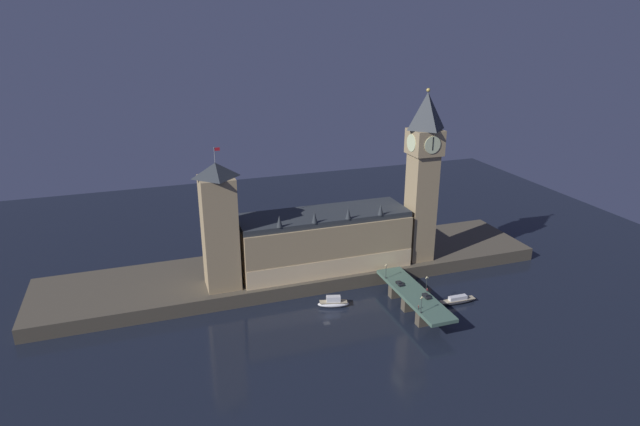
# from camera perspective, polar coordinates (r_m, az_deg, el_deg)

# --- Properties ---
(ground_plane) EXTENTS (400.00, 400.00, 0.00)m
(ground_plane) POSITION_cam_1_polar(r_m,az_deg,el_deg) (209.02, 0.73, -11.08)
(ground_plane) COLOR black
(embankment) EXTENTS (220.00, 42.00, 5.82)m
(embankment) POSITION_cam_1_polar(r_m,az_deg,el_deg) (240.36, -2.41, -5.97)
(embankment) COLOR #4C4438
(embankment) RESTS_ON ground_plane
(parliament_hall) EXTENTS (72.97, 24.06, 29.77)m
(parliament_hall) POSITION_cam_1_polar(r_m,az_deg,el_deg) (231.10, 0.36, -2.89)
(parliament_hall) COLOR tan
(parliament_hall) RESTS_ON embankment
(clock_tower) EXTENTS (13.13, 13.24, 75.75)m
(clock_tower) POSITION_cam_1_polar(r_m,az_deg,el_deg) (234.65, 10.91, 4.26)
(clock_tower) COLOR tan
(clock_tower) RESTS_ON embankment
(victoria_tower) EXTENTS (13.47, 13.47, 57.45)m
(victoria_tower) POSITION_cam_1_polar(r_m,az_deg,el_deg) (212.58, -10.69, -1.41)
(victoria_tower) COLOR tan
(victoria_tower) RESTS_ON embankment
(bridge) EXTENTS (10.98, 46.00, 7.35)m
(bridge) POSITION_cam_1_polar(r_m,az_deg,el_deg) (215.26, 9.98, -8.88)
(bridge) COLOR #476656
(bridge) RESTS_ON ground_plane
(car_northbound_lead) EXTENTS (2.09, 3.90, 1.34)m
(car_northbound_lead) POSITION_cam_1_polar(r_m,az_deg,el_deg) (218.80, 8.50, -7.43)
(car_northbound_lead) COLOR black
(car_northbound_lead) RESTS_ON bridge
(car_southbound_lead) EXTENTS (1.91, 4.08, 1.43)m
(car_southbound_lead) POSITION_cam_1_polar(r_m,az_deg,el_deg) (211.06, 11.28, -8.68)
(car_southbound_lead) COLOR black
(car_southbound_lead) RESTS_ON bridge
(pedestrian_near_rail) EXTENTS (0.38, 0.38, 1.84)m
(pedestrian_near_rail) POSITION_cam_1_polar(r_m,az_deg,el_deg) (202.37, 10.46, -9.84)
(pedestrian_near_rail) COLOR black
(pedestrian_near_rail) RESTS_ON bridge
(pedestrian_mid_walk) EXTENTS (0.38, 0.38, 1.81)m
(pedestrian_mid_walk) POSITION_cam_1_polar(r_m,az_deg,el_deg) (214.84, 11.36, -8.06)
(pedestrian_mid_walk) COLOR black
(pedestrian_mid_walk) RESTS_ON bridge
(street_lamp_near) EXTENTS (1.34, 0.60, 6.74)m
(street_lamp_near) POSITION_cam_1_polar(r_m,az_deg,el_deg) (198.69, 10.78, -9.38)
(street_lamp_near) COLOR #2D3333
(street_lamp_near) RESTS_ON bridge
(street_lamp_mid) EXTENTS (1.34, 0.60, 6.05)m
(street_lamp_mid) POSITION_cam_1_polar(r_m,az_deg,el_deg) (214.85, 11.31, -7.20)
(street_lamp_mid) COLOR #2D3333
(street_lamp_mid) RESTS_ON bridge
(street_lamp_far) EXTENTS (1.34, 0.60, 6.35)m
(street_lamp_far) POSITION_cam_1_polar(r_m,az_deg,el_deg) (221.76, 7.06, -6.01)
(street_lamp_far) COLOR #2D3333
(street_lamp_far) RESTS_ON bridge
(boat_upstream) EXTENTS (12.99, 6.90, 4.65)m
(boat_upstream) POSITION_cam_1_polar(r_m,az_deg,el_deg) (215.42, 1.43, -9.56)
(boat_upstream) COLOR white
(boat_upstream) RESTS_ON ground_plane
(boat_downstream) EXTENTS (17.02, 3.98, 3.20)m
(boat_downstream) POSITION_cam_1_polar(r_m,az_deg,el_deg) (225.04, 14.46, -9.03)
(boat_downstream) COLOR #28282D
(boat_downstream) RESTS_ON ground_plane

